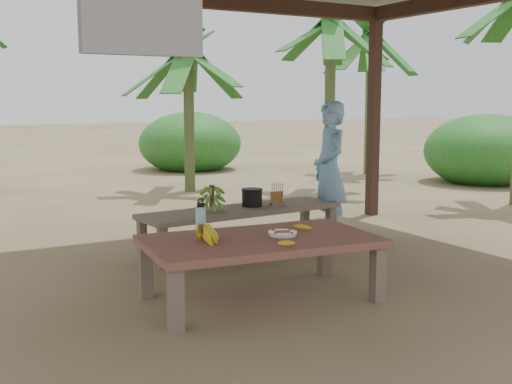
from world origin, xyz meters
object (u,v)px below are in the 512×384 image
bench (242,213)px  woman (330,170)px  ripe_banana_bunch (201,233)px  cooking_pot (252,198)px  work_table (260,246)px  water_flask (201,220)px  plate (283,233)px

bench → woman: 1.22m
woman → bench: bearing=-72.2°
bench → ripe_banana_bunch: size_ratio=8.68×
cooking_pot → woman: (1.01, -0.00, 0.24)m
ripe_banana_bunch → work_table: bearing=-5.6°
water_flask → cooking_pot: 1.80m
work_table → cooking_pot: 1.81m
plate → cooking_pot: bearing=68.9°
cooking_pot → plate: bearing=-111.1°
ripe_banana_bunch → plate: 0.68m
water_flask → woman: woman is taller
bench → cooking_pot: cooking_pot is taller
plate → cooking_pot: size_ratio=1.07×
cooking_pot → bench: bearing=-161.3°
ripe_banana_bunch → cooking_pot: (1.31, 1.57, -0.04)m
bench → cooking_pot: (0.15, 0.05, 0.15)m
work_table → ripe_banana_bunch: 0.51m
cooking_pot → woman: bearing=-0.1°
ripe_banana_bunch → cooking_pot: ripe_banana_bunch is taller
plate → woman: (1.64, 1.64, 0.27)m
ripe_banana_bunch → woman: 2.81m
cooking_pot → work_table: bearing=-117.0°
work_table → plate: (0.19, -0.03, 0.08)m
work_table → ripe_banana_bunch: ripe_banana_bunch is taller
plate → water_flask: bearing=151.2°
work_table → water_flask: bearing=149.3°
water_flask → woman: 2.58m
water_flask → cooking_pot: water_flask is taller
plate → water_flask: size_ratio=0.75×
bench → work_table: bearing=-117.9°
ripe_banana_bunch → water_flask: water_flask is taller
plate → woman: woman is taller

